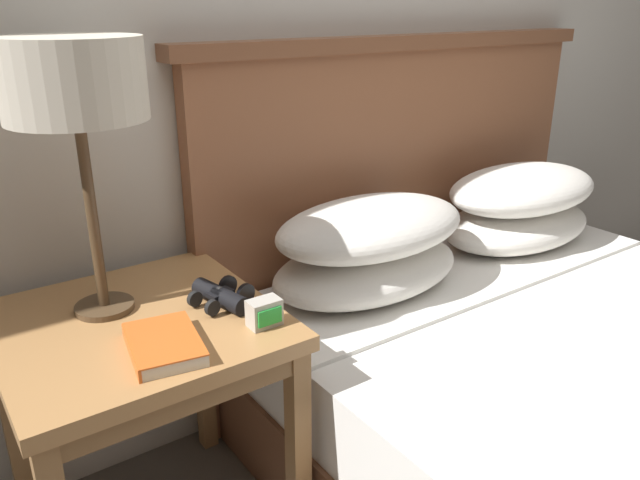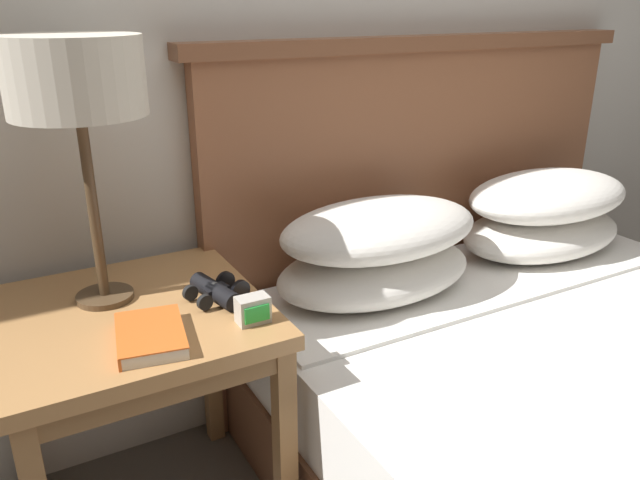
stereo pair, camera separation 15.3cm
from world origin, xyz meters
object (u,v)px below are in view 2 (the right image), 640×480
at_px(alarm_clock, 253,310).
at_px(binoculars_pair, 216,291).
at_px(nightstand, 135,342).
at_px(book_on_nightstand, 149,336).
at_px(bed, 623,430).
at_px(table_lamp, 76,83).

bearing_deg(alarm_clock, binoculars_pair, 103.08).
bearing_deg(nightstand, book_on_nightstand, -89.72).
xyz_separation_m(bed, book_on_nightstand, (-1.02, 0.40, 0.34)).
distance_m(bed, alarm_clock, 0.95).
height_order(binoculars_pair, alarm_clock, alarm_clock).
bearing_deg(bed, book_on_nightstand, 158.43).
height_order(bed, table_lamp, table_lamp).
distance_m(table_lamp, alarm_clock, 0.60).
xyz_separation_m(bed, table_lamp, (-1.06, 0.65, 0.82)).
distance_m(nightstand, table_lamp, 0.58).
bearing_deg(bed, alarm_clock, 154.73).
height_order(book_on_nightstand, alarm_clock, alarm_clock).
xyz_separation_m(bed, alarm_clock, (-0.80, 0.38, 0.36)).
height_order(book_on_nightstand, binoculars_pair, binoculars_pair).
xyz_separation_m(table_lamp, alarm_clock, (0.26, -0.27, -0.46)).
bearing_deg(bed, nightstand, 151.02).
height_order(nightstand, alarm_clock, alarm_clock).
xyz_separation_m(nightstand, table_lamp, (-0.04, 0.08, 0.58)).
bearing_deg(alarm_clock, table_lamp, 133.74).
xyz_separation_m(book_on_nightstand, alarm_clock, (0.22, -0.02, 0.02)).
height_order(nightstand, binoculars_pair, binoculars_pair).
distance_m(bed, table_lamp, 1.49).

